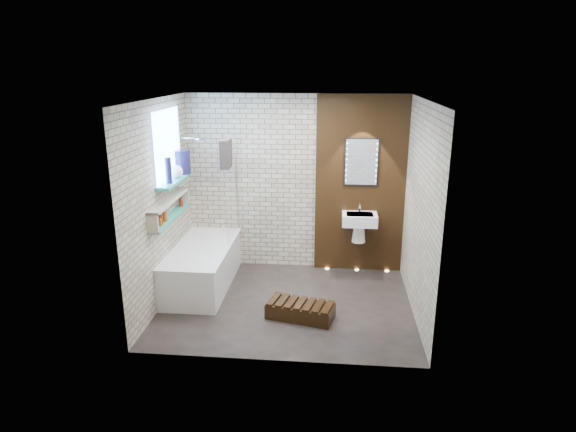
# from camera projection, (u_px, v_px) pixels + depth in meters

# --- Properties ---
(ground) EXTENTS (3.20, 3.20, 0.00)m
(ground) POSITION_uv_depth(u_px,v_px,m) (287.00, 304.00, 6.47)
(ground) COLOR black
(ground) RESTS_ON ground
(room_shell) EXTENTS (3.24, 3.20, 2.60)m
(room_shell) POSITION_uv_depth(u_px,v_px,m) (287.00, 208.00, 6.09)
(room_shell) COLOR gray
(room_shell) RESTS_ON ground
(walnut_panel) EXTENTS (1.30, 0.06, 2.60)m
(walnut_panel) POSITION_uv_depth(u_px,v_px,m) (360.00, 186.00, 7.21)
(walnut_panel) COLOR black
(walnut_panel) RESTS_ON ground
(clerestory_window) EXTENTS (0.18, 1.00, 0.94)m
(clerestory_window) POSITION_uv_depth(u_px,v_px,m) (168.00, 152.00, 6.39)
(clerestory_window) COLOR #7FADE0
(clerestory_window) RESTS_ON room_shell
(display_niche) EXTENTS (0.14, 1.30, 0.26)m
(display_niche) POSITION_uv_depth(u_px,v_px,m) (170.00, 209.00, 6.40)
(display_niche) COLOR teal
(display_niche) RESTS_ON room_shell
(bathtub) EXTENTS (0.79, 1.74, 0.70)m
(bathtub) POSITION_uv_depth(u_px,v_px,m) (203.00, 266.00, 6.92)
(bathtub) COLOR white
(bathtub) RESTS_ON ground
(bath_screen) EXTENTS (0.01, 0.78, 1.40)m
(bath_screen) POSITION_uv_depth(u_px,v_px,m) (232.00, 190.00, 7.02)
(bath_screen) COLOR white
(bath_screen) RESTS_ON bathtub
(towel) EXTENTS (0.11, 0.29, 0.38)m
(towel) POSITION_uv_depth(u_px,v_px,m) (226.00, 154.00, 6.58)
(towel) COLOR black
(towel) RESTS_ON bath_screen
(shower_head) EXTENTS (0.18, 0.18, 0.02)m
(shower_head) POSITION_uv_depth(u_px,v_px,m) (200.00, 138.00, 6.91)
(shower_head) COLOR silver
(shower_head) RESTS_ON room_shell
(washbasin) EXTENTS (0.50, 0.36, 0.58)m
(washbasin) POSITION_uv_depth(u_px,v_px,m) (359.00, 223.00, 7.18)
(washbasin) COLOR white
(washbasin) RESTS_ON walnut_panel
(led_mirror) EXTENTS (0.50, 0.02, 0.70)m
(led_mirror) POSITION_uv_depth(u_px,v_px,m) (361.00, 162.00, 7.08)
(led_mirror) COLOR black
(led_mirror) RESTS_ON walnut_panel
(walnut_step) EXTENTS (0.87, 0.54, 0.18)m
(walnut_step) POSITION_uv_depth(u_px,v_px,m) (300.00, 311.00, 6.09)
(walnut_step) COLOR black
(walnut_step) RESTS_ON ground
(niche_bottles) EXTENTS (0.06, 0.90, 0.13)m
(niche_bottles) POSITION_uv_depth(u_px,v_px,m) (168.00, 214.00, 6.33)
(niche_bottles) COLOR maroon
(niche_bottles) RESTS_ON display_niche
(sill_vases) EXTENTS (0.22, 0.74, 0.33)m
(sill_vases) POSITION_uv_depth(u_px,v_px,m) (180.00, 165.00, 6.66)
(sill_vases) COLOR white
(sill_vases) RESTS_ON clerestory_window
(floor_uplights) EXTENTS (0.96, 0.06, 0.01)m
(floor_uplights) POSITION_uv_depth(u_px,v_px,m) (357.00, 270.00, 7.53)
(floor_uplights) COLOR #FFD899
(floor_uplights) RESTS_ON ground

